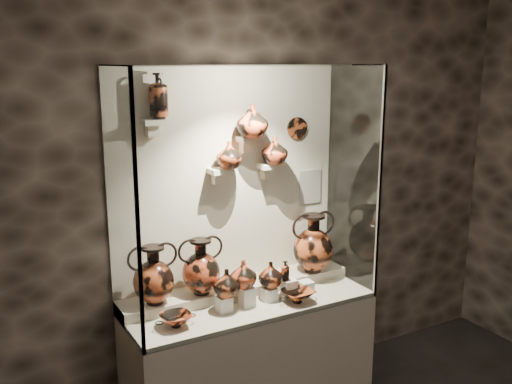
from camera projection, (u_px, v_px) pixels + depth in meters
wall_back at (228, 182)px, 3.96m from camera, size 5.00×0.02×3.20m
plinth at (250, 359)px, 3.96m from camera, size 1.70×0.60×0.80m
front_tier at (250, 303)px, 3.86m from camera, size 1.68×0.58×0.03m
rear_tier at (238, 290)px, 4.00m from camera, size 1.70×0.25×0.10m
back_panel at (228, 182)px, 3.95m from camera, size 1.70×0.03×1.60m
glass_front at (273, 200)px, 3.44m from camera, size 1.70×0.01×1.60m
glass_left at (121, 207)px, 3.29m from camera, size 0.01×0.60×1.60m
glass_right at (353, 178)px, 4.09m from camera, size 0.01×0.60×1.60m
glass_top at (249, 65)px, 3.51m from camera, size 1.70×0.60×0.01m
frame_post_left at (138, 218)px, 3.04m from camera, size 0.02×0.02×1.60m
frame_post_right at (380, 185)px, 3.84m from camera, size 0.02×0.02×1.60m
pedestal_a at (224, 304)px, 3.70m from camera, size 0.09×0.09×0.10m
pedestal_b at (247, 296)px, 3.78m from camera, size 0.09×0.09×0.13m
pedestal_c at (269, 294)px, 3.86m from camera, size 0.09×0.09×0.09m
pedestal_d at (289, 288)px, 3.94m from camera, size 0.09×0.09×0.12m
pedestal_e at (306, 287)px, 4.01m from camera, size 0.09×0.09×0.08m
bracket_ul at (153, 122)px, 3.53m from camera, size 0.14×0.12×0.04m
bracket_ca at (219, 171)px, 3.82m from camera, size 0.14×0.12×0.04m
bracket_cb at (246, 139)px, 3.87m from camera, size 0.10×0.12×0.04m
bracket_cc at (268, 166)px, 4.00m from camera, size 0.14×0.12×0.04m
amphora_left at (154, 275)px, 3.62m from camera, size 0.41×0.41×0.39m
amphora_mid at (201, 266)px, 3.78m from camera, size 0.32×0.32×0.38m
amphora_right at (313, 243)px, 4.17m from camera, size 0.37×0.37×0.44m
jug_a at (227, 283)px, 3.67m from camera, size 0.20×0.20×0.18m
jug_b at (243, 274)px, 3.75m from camera, size 0.20×0.20×0.18m
jug_c at (270, 274)px, 3.86m from camera, size 0.22×0.22×0.18m
lekythos_small at (285, 270)px, 3.89m from camera, size 0.07×0.07×0.16m
kylix_left at (176, 319)px, 3.48m from camera, size 0.26×0.23×0.10m
kylix_right at (297, 295)px, 3.83m from camera, size 0.31×0.28×0.11m
lekythos_tall at (158, 93)px, 3.49m from camera, size 0.17×0.17×0.32m
ovoid_vase_a at (229, 155)px, 3.79m from camera, size 0.21×0.21×0.18m
ovoid_vase_b at (252, 121)px, 3.80m from camera, size 0.27×0.27×0.22m
ovoid_vase_c at (275, 150)px, 3.95m from camera, size 0.22×0.22×0.19m
wall_plate at (297, 128)px, 4.11m from camera, size 0.16×0.02×0.16m
info_placard at (310, 187)px, 4.28m from camera, size 0.19×0.01×0.25m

